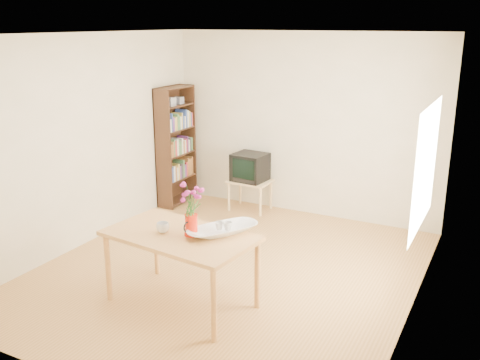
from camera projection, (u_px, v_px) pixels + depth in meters
The scene contains 11 objects.
room at pixel (230, 160), 5.68m from camera, with size 4.50×4.50×4.50m.
table at pixel (181, 241), 5.18m from camera, with size 1.53×0.99×0.75m.
tv_stand at pixel (250, 185), 7.94m from camera, with size 0.60×0.45×0.46m.
bookshelf at pixel (176, 150), 8.13m from camera, with size 0.28×0.70×1.80m.
pitcher at pixel (191, 226), 5.10m from camera, with size 0.14×0.22×0.21m.
flowers at pixel (191, 199), 5.02m from camera, with size 0.24×0.24×0.34m, color #D632A4, non-canonical shape.
mug at pixel (163, 228), 5.18m from camera, with size 0.13×0.13×0.10m, color white.
bowl at pixel (223, 212), 5.10m from camera, with size 0.47×0.47×0.44m, color white.
teacup_a at pixel (219, 216), 5.13m from camera, with size 0.07×0.07×0.06m, color white.
teacup_b at pixel (228, 216), 5.11m from camera, with size 0.08×0.08×0.07m, color white.
television at pixel (250, 167), 7.87m from camera, with size 0.50×0.47×0.40m.
Camera 1 is at (2.66, -4.83, 2.72)m, focal length 40.00 mm.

